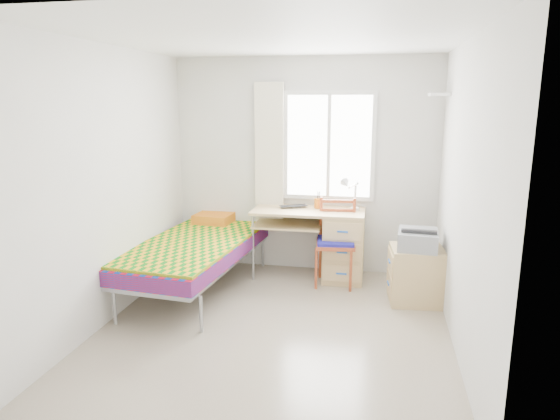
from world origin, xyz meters
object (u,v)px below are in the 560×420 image
Objects in this scene: desk at (338,242)px; cabinet at (416,275)px; chair at (337,237)px; printer at (418,239)px; bed at (197,247)px.

cabinet is (0.87, -0.55, -0.15)m from desk.
printer is at bearing -30.79° from chair.
chair is at bearing -91.92° from desk.
printer is (-0.00, -0.00, 0.39)m from cabinet.
bed reaches higher than desk.
desk is at bearing 82.06° from chair.
cabinet is at bearing -30.45° from chair.
bed is 1.59m from chair.
cabinet is 1.22× the size of printer.
bed is at bearing -174.80° from printer.
desk is 2.24× the size of cabinet.
desk reaches higher than cabinet.
chair reaches higher than cabinet.
desk is 1.04m from cabinet.
cabinet is at bearing 6.54° from bed.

